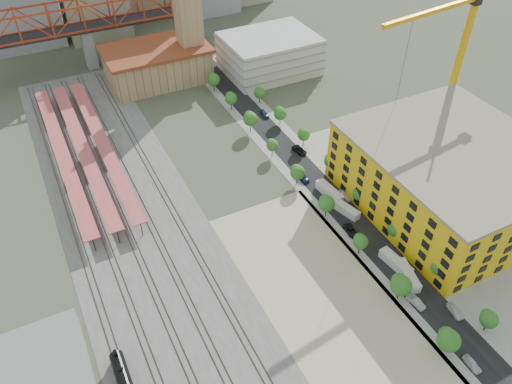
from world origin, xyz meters
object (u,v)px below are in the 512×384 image
site_trailer_b (396,263)px  car_0 (472,364)px  site_trailer_a (408,275)px  tower_crane (457,43)px  site_trailer_c (345,209)px  site_trailer_d (329,192)px  construction_building (451,176)px  clock_tower (187,0)px

site_trailer_b → car_0: site_trailer_b is taller
site_trailer_a → car_0: site_trailer_a is taller
tower_crane → car_0: bearing=-126.4°
site_trailer_c → site_trailer_d: site_trailer_d is taller
tower_crane → site_trailer_c: size_ratio=5.93×
construction_building → site_trailer_d: construction_building is taller
clock_tower → site_trailer_a: bearing=-86.1°
site_trailer_c → car_0: (-3.00, -48.84, -0.44)m
clock_tower → site_trailer_d: 88.13m
construction_building → site_trailer_a: bearing=-147.4°
clock_tower → site_trailer_b: bearing=-85.9°
site_trailer_c → car_0: bearing=-109.1°
site_trailer_c → site_trailer_d: bearing=74.4°
site_trailer_b → site_trailer_c: bearing=83.2°
site_trailer_a → site_trailer_b: site_trailer_b is taller
clock_tower → car_0: size_ratio=11.99×
site_trailer_d → car_0: size_ratio=2.20×
clock_tower → site_trailer_a: clock_tower is taller
clock_tower → site_trailer_a: 120.06m
clock_tower → site_trailer_b: 115.83m
construction_building → site_trailer_b: construction_building is taller
construction_building → site_trailer_d: 31.90m
construction_building → tower_crane: bearing=52.9°
site_trailer_a → car_0: (-3.00, -23.39, -0.50)m
tower_crane → site_trailer_a: bearing=-136.9°
site_trailer_d → site_trailer_b: bearing=-95.7°
site_trailer_a → site_trailer_d: bearing=103.9°
construction_building → site_trailer_b: size_ratio=5.58×
site_trailer_a → car_0: bearing=-83.4°
tower_crane → site_trailer_a: size_ratio=5.64×
clock_tower → site_trailer_a: (8.00, -116.60, -27.46)m
site_trailer_a → site_trailer_d: site_trailer_d is taller
site_trailer_b → car_0: (-3.00, -27.75, -0.50)m
car_0 → site_trailer_b: bearing=87.1°
site_trailer_a → site_trailer_d: size_ratio=0.95×
car_0 → construction_building: bearing=57.3°
site_trailer_a → site_trailer_d: (0.00, 33.21, 0.07)m
site_trailer_c → construction_building: bearing=-34.3°
site_trailer_d → car_0: 56.69m
car_0 → site_trailer_d: bearing=90.2°
site_trailer_b → site_trailer_d: (0.00, 28.85, 0.06)m
construction_building → site_trailer_a: 31.92m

